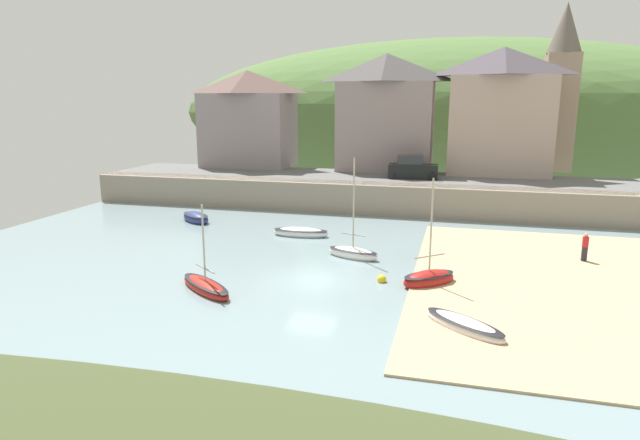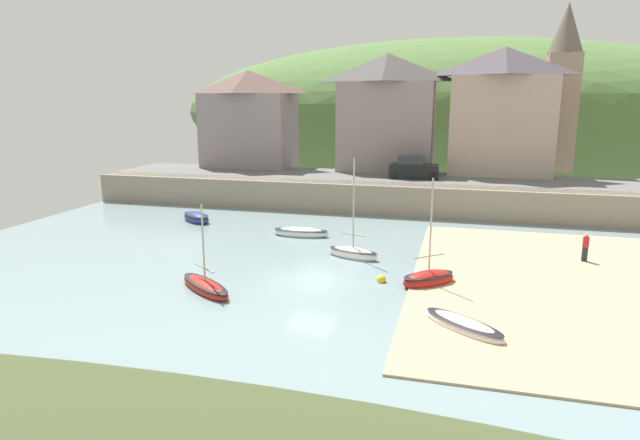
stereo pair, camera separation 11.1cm
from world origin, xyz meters
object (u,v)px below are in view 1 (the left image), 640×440
at_px(sailboat_white_hull, 196,218).
at_px(waterfront_building_right, 501,111).
at_px(sailboat_tall_mast, 206,286).
at_px(person_on_slipway, 585,246).
at_px(waterfront_building_left, 248,118).
at_px(parked_car_near_slipway, 413,169).
at_px(mooring_buoy, 382,279).
at_px(church_with_spire, 561,86).
at_px(sailboat_far_left, 301,232).
at_px(sailboat_blue_trim, 464,325).
at_px(waterfront_building_centre, 386,112).
at_px(rowboat_small_beached, 353,253).
at_px(dinghy_open_wooden, 429,279).

bearing_deg(sailboat_white_hull, waterfront_building_right, 69.61).
bearing_deg(sailboat_tall_mast, person_on_slipway, 63.93).
distance_m(waterfront_building_left, waterfront_building_right, 23.68).
bearing_deg(waterfront_building_left, sailboat_tall_mast, -72.23).
bearing_deg(parked_car_near_slipway, mooring_buoy, -91.03).
height_order(church_with_spire, sailboat_far_left, church_with_spire).
xyz_separation_m(sailboat_tall_mast, sailboat_far_left, (1.35, 11.39, -0.00)).
xyz_separation_m(sailboat_far_left, parked_car_near_slipway, (6.22, 12.33, 2.97)).
bearing_deg(person_on_slipway, parked_car_near_slipway, 127.95).
distance_m(sailboat_blue_trim, parked_car_near_slipway, 25.81).
relative_size(waterfront_building_left, mooring_buoy, 19.63).
bearing_deg(parked_car_near_slipway, sailboat_far_left, -118.99).
xyz_separation_m(waterfront_building_left, waterfront_building_centre, (13.58, 0.00, 0.68)).
height_order(rowboat_small_beached, sailboat_blue_trim, rowboat_small_beached).
distance_m(church_with_spire, dinghy_open_wooden, 31.70).
bearing_deg(dinghy_open_wooden, parked_car_near_slipway, 56.45).
xyz_separation_m(waterfront_building_right, person_on_slipway, (3.91, -18.55, -6.98)).
height_order(church_with_spire, person_on_slipway, church_with_spire).
bearing_deg(sailboat_blue_trim, waterfront_building_right, 122.73).
height_order(church_with_spire, rowboat_small_beached, church_with_spire).
xyz_separation_m(sailboat_tall_mast, person_on_slipway, (18.53, 9.67, 0.75)).
distance_m(waterfront_building_right, sailboat_far_left, 22.78).
xyz_separation_m(church_with_spire, dinghy_open_wooden, (-9.59, -28.59, -9.78)).
distance_m(waterfront_building_left, dinghy_open_wooden, 32.03).
bearing_deg(person_on_slipway, waterfront_building_right, 101.90).
height_order(sailboat_white_hull, rowboat_small_beached, rowboat_small_beached).
height_order(sailboat_blue_trim, parked_car_near_slipway, parked_car_near_slipway).
bearing_deg(waterfront_building_right, rowboat_small_beached, -113.01).
xyz_separation_m(sailboat_white_hull, rowboat_small_beached, (13.25, -6.22, 0.00)).
xyz_separation_m(waterfront_building_centre, waterfront_building_right, (10.09, 0.00, 0.16)).
bearing_deg(waterfront_building_left, rowboat_small_beached, -54.72).
xyz_separation_m(sailboat_tall_mast, dinghy_open_wooden, (10.31, 3.62, 0.08)).
relative_size(waterfront_building_centre, sailboat_white_hull, 3.27).
xyz_separation_m(rowboat_small_beached, parked_car_near_slipway, (1.83, 16.41, 2.91)).
bearing_deg(mooring_buoy, sailboat_white_hull, 147.02).
bearing_deg(parked_car_near_slipway, rowboat_small_beached, -98.56).
xyz_separation_m(sailboat_white_hull, sailboat_blue_trim, (19.53, -15.06, -0.07)).
height_order(waterfront_building_left, sailboat_white_hull, waterfront_building_left).
distance_m(waterfront_building_centre, dinghy_open_wooden, 26.35).
bearing_deg(mooring_buoy, rowboat_small_beached, 120.33).
xyz_separation_m(sailboat_blue_trim, mooring_buoy, (-4.04, 5.01, -0.08)).
bearing_deg(church_with_spire, mooring_buoy, -112.51).
xyz_separation_m(waterfront_building_left, rowboat_small_beached, (14.79, -20.91, -6.84)).
height_order(rowboat_small_beached, mooring_buoy, rowboat_small_beached).
bearing_deg(waterfront_building_left, parked_car_near_slipway, -15.15).
xyz_separation_m(sailboat_blue_trim, person_on_slipway, (6.51, 11.19, 0.76)).
bearing_deg(waterfront_building_right, waterfront_building_centre, 180.00).
relative_size(church_with_spire, sailboat_blue_trim, 4.10).
relative_size(church_with_spire, rowboat_small_beached, 2.50).
distance_m(dinghy_open_wooden, mooring_buoy, 2.34).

